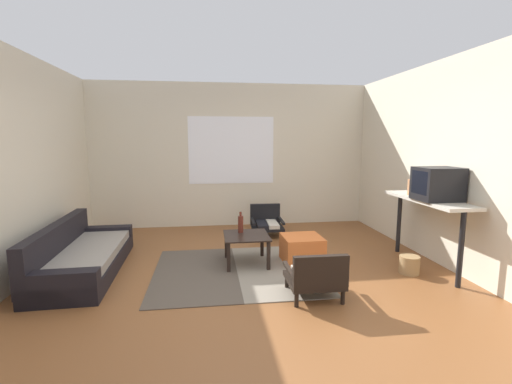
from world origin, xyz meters
TOP-DOWN VIEW (x-y plane):
  - ground_plane at (0.00, 0.00)m, footprint 7.80×7.80m
  - far_wall_with_window at (0.00, 3.06)m, footprint 5.60×0.13m
  - side_wall_right at (2.66, 0.30)m, footprint 0.12×6.60m
  - area_rug at (-0.11, 0.52)m, footprint 2.07×1.87m
  - couch at (-2.06, 0.76)m, footprint 0.85×2.08m
  - coffee_table at (0.04, 0.77)m, footprint 0.59×0.63m
  - armchair_by_window at (0.55, 2.22)m, footprint 0.56×0.60m
  - armchair_striped_foreground at (0.64, -0.37)m, footprint 0.57×0.55m
  - ottoman_orange at (0.79, 0.73)m, footprint 0.53×0.53m
  - console_shelf at (2.33, 0.34)m, footprint 0.44×1.43m
  - crt_television at (2.33, 0.17)m, footprint 0.49×0.42m
  - clay_vase at (2.33, 0.60)m, footprint 0.24×0.24m
  - glass_bottle at (-0.02, 0.92)m, footprint 0.07×0.07m
  - wicker_basket at (2.02, 0.16)m, footprint 0.25×0.25m

SIDE VIEW (x-z plane):
  - ground_plane at x=0.00m, z-range 0.00..0.00m
  - area_rug at x=-0.11m, z-range 0.00..0.01m
  - wicker_basket at x=2.02m, z-range 0.00..0.22m
  - ottoman_orange at x=0.79m, z-range 0.00..0.36m
  - couch at x=-2.06m, z-range -0.12..0.51m
  - armchair_by_window at x=0.55m, z-range -0.03..0.48m
  - armchair_striped_foreground at x=0.64m, z-range -0.01..0.51m
  - coffee_table at x=0.04m, z-range 0.13..0.53m
  - glass_bottle at x=-0.02m, z-range 0.38..0.66m
  - console_shelf at x=2.33m, z-range 0.35..1.27m
  - clay_vase at x=2.33m, z-range 0.87..1.21m
  - crt_television at x=2.33m, z-range 0.92..1.33m
  - side_wall_right at x=2.66m, z-range 0.00..2.70m
  - far_wall_with_window at x=0.00m, z-range 0.00..2.70m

